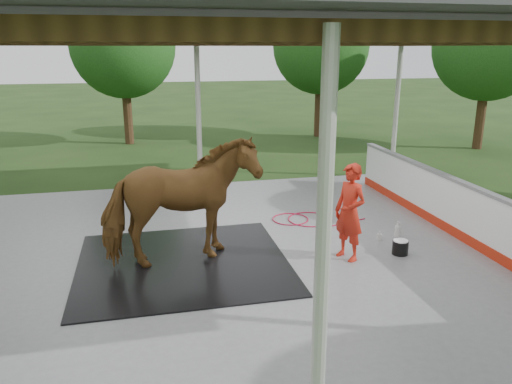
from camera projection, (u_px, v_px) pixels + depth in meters
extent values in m
plane|color=#1E3814|center=(231.00, 255.00, 9.28)|extent=(100.00, 100.00, 0.00)
cube|color=slate|center=(231.00, 254.00, 9.28)|extent=(12.00, 10.00, 0.05)
cylinder|color=beige|center=(323.00, 256.00, 4.33)|extent=(0.14, 0.14, 3.85)
cylinder|color=beige|center=(199.00, 116.00, 13.14)|extent=(0.14, 0.14, 3.85)
cylinder|color=beige|center=(396.00, 111.00, 14.36)|extent=(0.14, 0.14, 3.85)
cube|color=brown|center=(323.00, 30.00, 4.00)|extent=(12.00, 0.10, 0.18)
cube|color=brown|center=(275.00, 35.00, 5.40)|extent=(12.00, 0.10, 0.18)
cube|color=brown|center=(246.00, 38.00, 6.81)|extent=(12.00, 0.10, 0.18)
cube|color=brown|center=(228.00, 39.00, 8.21)|extent=(12.00, 0.10, 0.18)
cube|color=brown|center=(215.00, 40.00, 9.62)|extent=(12.00, 0.10, 0.18)
cube|color=brown|center=(205.00, 41.00, 11.02)|extent=(12.00, 0.10, 0.18)
cube|color=brown|center=(197.00, 42.00, 12.43)|extent=(12.00, 0.10, 0.18)
cube|color=#38383A|center=(227.00, 26.00, 8.16)|extent=(12.60, 10.60, 0.10)
cube|color=#B4240F|center=(451.00, 228.00, 10.23)|extent=(0.14, 8.00, 0.20)
cube|color=white|center=(454.00, 205.00, 10.09)|extent=(0.12, 8.00, 1.00)
cube|color=slate|center=(457.00, 180.00, 9.94)|extent=(0.16, 8.00, 0.06)
cylinder|color=#382314|center=(128.00, 116.00, 19.79)|extent=(0.36, 0.36, 2.20)
sphere|color=#194714|center=(123.00, 45.00, 19.03)|extent=(4.00, 4.00, 4.00)
cylinder|color=#382314|center=(319.00, 111.00, 21.50)|extent=(0.36, 0.36, 2.20)
sphere|color=#194714|center=(321.00, 46.00, 20.75)|extent=(4.00, 4.00, 4.00)
cylinder|color=#382314|center=(480.00, 120.00, 18.82)|extent=(0.36, 0.36, 2.20)
sphere|color=#194714|center=(489.00, 45.00, 18.07)|extent=(4.00, 4.00, 4.00)
cube|color=black|center=(183.00, 263.00, 8.80)|extent=(3.64, 3.41, 0.03)
imported|color=brown|center=(181.00, 203.00, 8.49)|extent=(2.79, 1.67, 2.21)
imported|color=red|center=(350.00, 212.00, 8.79)|extent=(0.64, 0.75, 1.75)
cylinder|color=black|center=(400.00, 248.00, 9.17)|extent=(0.29, 0.29, 0.26)
cylinder|color=white|center=(401.00, 241.00, 9.14)|extent=(0.27, 0.27, 0.03)
imported|color=silver|center=(398.00, 229.00, 9.99)|extent=(0.14, 0.15, 0.33)
imported|color=#338CD8|center=(380.00, 236.00, 9.86)|extent=(0.10, 0.11, 0.19)
torus|color=#AE0C2F|center=(310.00, 219.00, 11.04)|extent=(0.99, 0.99, 0.02)
torus|color=#AE0C2F|center=(290.00, 219.00, 11.05)|extent=(0.81, 0.81, 0.02)
cylinder|color=#AE0C2F|center=(343.00, 223.00, 10.77)|extent=(1.21, 0.41, 0.02)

